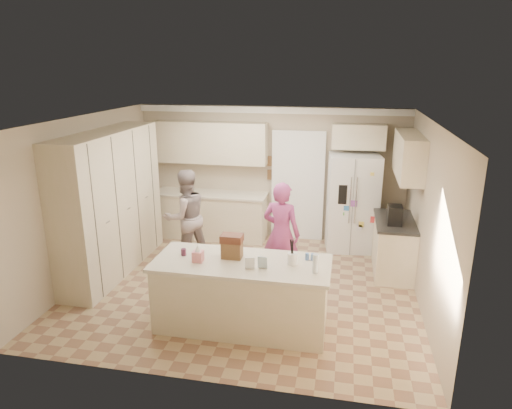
% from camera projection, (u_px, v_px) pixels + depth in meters
% --- Properties ---
extents(floor, '(5.20, 4.60, 0.02)m').
position_uv_depth(floor, '(245.00, 287.00, 7.20)').
color(floor, tan).
rests_on(floor, ground).
extents(ceiling, '(5.20, 4.60, 0.02)m').
position_uv_depth(ceiling, '(244.00, 119.00, 6.43)').
color(ceiling, white).
rests_on(ceiling, wall_back).
extents(wall_back, '(5.20, 0.02, 2.60)m').
position_uv_depth(wall_back, '(270.00, 173.00, 8.98)').
color(wall_back, '#B5A68C').
rests_on(wall_back, ground).
extents(wall_front, '(5.20, 0.02, 2.60)m').
position_uv_depth(wall_front, '(195.00, 274.00, 4.65)').
color(wall_front, '#B5A68C').
rests_on(wall_front, ground).
extents(wall_left, '(0.02, 4.60, 2.60)m').
position_uv_depth(wall_left, '(86.00, 198.00, 7.30)').
color(wall_left, '#B5A68C').
rests_on(wall_left, ground).
extents(wall_right, '(0.02, 4.60, 2.60)m').
position_uv_depth(wall_right, '(428.00, 219.00, 6.32)').
color(wall_right, '#B5A68C').
rests_on(wall_right, ground).
extents(crown_back, '(5.20, 0.08, 0.12)m').
position_uv_depth(crown_back, '(271.00, 110.00, 8.57)').
color(crown_back, white).
rests_on(crown_back, wall_back).
extents(pantry_bank, '(0.60, 2.60, 2.35)m').
position_uv_depth(pantry_bank, '(111.00, 203.00, 7.47)').
color(pantry_bank, beige).
rests_on(pantry_bank, floor).
extents(back_base_cab, '(2.20, 0.60, 0.88)m').
position_uv_depth(back_base_cab, '(211.00, 216.00, 9.15)').
color(back_base_cab, beige).
rests_on(back_base_cab, floor).
extents(back_countertop, '(2.24, 0.63, 0.04)m').
position_uv_depth(back_countertop, '(210.00, 194.00, 9.01)').
color(back_countertop, beige).
rests_on(back_countertop, back_base_cab).
extents(back_upper_cab, '(2.20, 0.35, 0.80)m').
position_uv_depth(back_upper_cab, '(211.00, 143.00, 8.84)').
color(back_upper_cab, beige).
rests_on(back_upper_cab, wall_back).
extents(doorway_opening, '(0.90, 0.06, 2.10)m').
position_uv_depth(doorway_opening, '(298.00, 187.00, 8.92)').
color(doorway_opening, black).
rests_on(doorway_opening, floor).
extents(doorway_casing, '(1.02, 0.03, 2.22)m').
position_uv_depth(doorway_casing, '(298.00, 188.00, 8.89)').
color(doorway_casing, white).
rests_on(doorway_casing, floor).
extents(wall_frame_upper, '(0.15, 0.02, 0.20)m').
position_uv_depth(wall_frame_upper, '(271.00, 161.00, 8.86)').
color(wall_frame_upper, brown).
rests_on(wall_frame_upper, wall_back).
extents(wall_frame_lower, '(0.15, 0.02, 0.20)m').
position_uv_depth(wall_frame_lower, '(271.00, 175.00, 8.94)').
color(wall_frame_lower, brown).
rests_on(wall_frame_lower, wall_back).
extents(refrigerator, '(0.97, 0.79, 1.80)m').
position_uv_depth(refrigerator, '(352.00, 203.00, 8.43)').
color(refrigerator, white).
rests_on(refrigerator, floor).
extents(fridge_seam, '(0.02, 0.02, 1.78)m').
position_uv_depth(fridge_seam, '(352.00, 208.00, 8.10)').
color(fridge_seam, gray).
rests_on(fridge_seam, refrigerator).
extents(fridge_dispenser, '(0.22, 0.03, 0.35)m').
position_uv_depth(fridge_dispenser, '(341.00, 194.00, 8.06)').
color(fridge_dispenser, black).
rests_on(fridge_dispenser, refrigerator).
extents(fridge_handle_l, '(0.02, 0.02, 0.85)m').
position_uv_depth(fridge_handle_l, '(350.00, 200.00, 8.05)').
color(fridge_handle_l, silver).
rests_on(fridge_handle_l, refrigerator).
extents(fridge_handle_r, '(0.02, 0.02, 0.85)m').
position_uv_depth(fridge_handle_r, '(356.00, 201.00, 8.03)').
color(fridge_handle_r, silver).
rests_on(fridge_handle_r, refrigerator).
extents(over_fridge_cab, '(0.95, 0.35, 0.45)m').
position_uv_depth(over_fridge_cab, '(359.00, 137.00, 8.26)').
color(over_fridge_cab, beige).
rests_on(over_fridge_cab, wall_back).
extents(right_base_cab, '(0.60, 1.20, 0.88)m').
position_uv_depth(right_base_cab, '(393.00, 247.00, 7.57)').
color(right_base_cab, beige).
rests_on(right_base_cab, floor).
extents(right_countertop, '(0.63, 1.24, 0.04)m').
position_uv_depth(right_countertop, '(395.00, 221.00, 7.44)').
color(right_countertop, '#2D2B28').
rests_on(right_countertop, right_base_cab).
extents(right_upper_cab, '(0.35, 1.50, 0.70)m').
position_uv_depth(right_upper_cab, '(409.00, 156.00, 7.29)').
color(right_upper_cab, beige).
rests_on(right_upper_cab, wall_right).
extents(coffee_maker, '(0.22, 0.28, 0.30)m').
position_uv_depth(coffee_maker, '(395.00, 215.00, 7.21)').
color(coffee_maker, black).
rests_on(coffee_maker, right_countertop).
extents(island_base, '(2.20, 0.90, 0.88)m').
position_uv_depth(island_base, '(242.00, 295.00, 5.99)').
color(island_base, beige).
rests_on(island_base, floor).
extents(island_top, '(2.28, 0.96, 0.05)m').
position_uv_depth(island_top, '(242.00, 263.00, 5.86)').
color(island_top, beige).
rests_on(island_top, island_base).
extents(utensil_crock, '(0.13, 0.13, 0.15)m').
position_uv_depth(utensil_crock, '(293.00, 259.00, 5.76)').
color(utensil_crock, white).
rests_on(utensil_crock, island_top).
extents(tissue_box, '(0.13, 0.13, 0.14)m').
position_uv_depth(tissue_box, '(198.00, 256.00, 5.84)').
color(tissue_box, '#DD7C84').
rests_on(tissue_box, island_top).
extents(tissue_plume, '(0.08, 0.08, 0.08)m').
position_uv_depth(tissue_plume, '(198.00, 248.00, 5.81)').
color(tissue_plume, white).
rests_on(tissue_plume, tissue_box).
extents(dollhouse_body, '(0.26, 0.18, 0.22)m').
position_uv_depth(dollhouse_body, '(232.00, 250.00, 5.94)').
color(dollhouse_body, brown).
rests_on(dollhouse_body, island_top).
extents(dollhouse_roof, '(0.28, 0.20, 0.10)m').
position_uv_depth(dollhouse_roof, '(232.00, 238.00, 5.89)').
color(dollhouse_roof, '#592D1E').
rests_on(dollhouse_roof, dollhouse_body).
extents(jam_jar, '(0.07, 0.07, 0.09)m').
position_uv_depth(jam_jar, '(184.00, 252.00, 6.04)').
color(jam_jar, '#59263F').
rests_on(jam_jar, island_top).
extents(greeting_card_a, '(0.12, 0.06, 0.16)m').
position_uv_depth(greeting_card_a, '(250.00, 263.00, 5.61)').
color(greeting_card_a, white).
rests_on(greeting_card_a, island_top).
extents(greeting_card_b, '(0.12, 0.05, 0.16)m').
position_uv_depth(greeting_card_b, '(262.00, 262.00, 5.63)').
color(greeting_card_b, silver).
rests_on(greeting_card_b, island_top).
extents(water_bottle, '(0.07, 0.07, 0.24)m').
position_uv_depth(water_bottle, '(315.00, 264.00, 5.50)').
color(water_bottle, silver).
rests_on(water_bottle, island_top).
extents(shaker_salt, '(0.05, 0.05, 0.09)m').
position_uv_depth(shaker_salt, '(307.00, 257.00, 5.89)').
color(shaker_salt, '#4B6FAF').
rests_on(shaker_salt, island_top).
extents(shaker_pepper, '(0.05, 0.05, 0.09)m').
position_uv_depth(shaker_pepper, '(313.00, 257.00, 5.88)').
color(shaker_pepper, '#4B6FAF').
rests_on(shaker_pepper, island_top).
extents(teen_boy, '(1.02, 1.01, 1.66)m').
position_uv_depth(teen_boy, '(186.00, 217.00, 7.88)').
color(teen_boy, gray).
rests_on(teen_boy, floor).
extents(teen_girl, '(0.68, 0.53, 1.66)m').
position_uv_depth(teen_girl, '(281.00, 234.00, 7.09)').
color(teen_girl, '#AC4370').
rests_on(teen_girl, floor).
extents(fridge_magnets, '(0.76, 0.02, 1.44)m').
position_uv_depth(fridge_magnets, '(352.00, 209.00, 8.09)').
color(fridge_magnets, tan).
rests_on(fridge_magnets, refrigerator).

